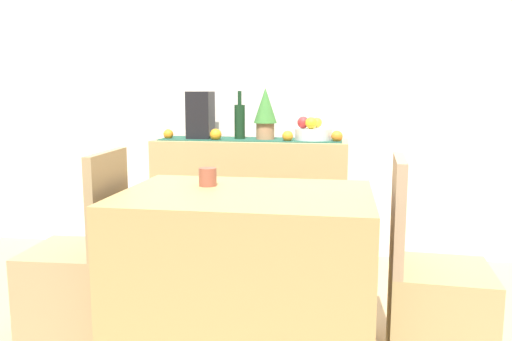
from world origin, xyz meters
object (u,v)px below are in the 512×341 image
Objects in this scene: potted_plant at (265,111)px; chair_by_corner at (435,310)px; coffee_cup at (208,177)px; chair_near_window at (78,287)px; sideboard_console at (251,201)px; wine_bottle at (240,121)px; fruit_bowl at (313,134)px; dining_table at (246,275)px; coffee_maker at (200,115)px.

potted_plant is 1.76m from chair_by_corner.
chair_near_window is (-0.60, -0.12, -0.52)m from coffee_cup.
coffee_cup is (0.01, -1.18, 0.36)m from sideboard_console.
chair_near_window is at bearing -114.34° from sideboard_console.
sideboard_console is 1.43m from chair_near_window.
sideboard_console is at bearing 0.00° from wine_bottle.
fruit_bowl reaches higher than chair_near_window.
dining_table is at bearing -80.92° from sideboard_console.
fruit_bowl is 0.23× the size of dining_table.
wine_bottle is at bearing -0.00° from coffee_maker.
wine_bottle is 3.97× the size of coffee_cup.
wine_bottle is 0.31× the size of dining_table.
wine_bottle is at bearing -180.00° from potted_plant.
potted_plant is 0.39× the size of chair_near_window.
chair_near_window reaches higher than sideboard_console.
fruit_bowl is at bearing 0.00° from sideboard_console.
fruit_bowl is 0.50m from wine_bottle.
coffee_maker is 1.26m from coffee_cup.
chair_near_window is (-0.69, -1.30, -0.77)m from potted_plant.
wine_bottle reaches higher than chair_by_corner.
chair_near_window is at bearing -127.77° from fruit_bowl.
coffee_maker reaches higher than chair_by_corner.
coffee_cup is at bearing -94.28° from potted_plant.
potted_plant is at bearing 124.85° from chair_by_corner.
wine_bottle is 1.20m from coffee_cup.
wine_bottle reaches higher than sideboard_console.
dining_table is (0.28, -1.30, -0.60)m from wine_bottle.
chair_by_corner is at bearing 0.07° from dining_table.
coffee_cup is at bearing -73.15° from coffee_maker.
chair_by_corner is (0.80, 0.00, -0.10)m from dining_table.
potted_plant is 0.33× the size of dining_table.
dining_table is (-0.21, -1.30, -0.52)m from fruit_bowl.
chair_near_window is at bearing -111.51° from wine_bottle.
chair_by_corner is at bearing -50.29° from wine_bottle.
coffee_maker is at bearing 136.13° from chair_by_corner.
coffee_maker reaches higher than coffee_cup.
wine_bottle reaches higher than coffee_cup.
coffee_maker is 0.36× the size of chair_by_corner.
dining_table is 0.80m from chair_by_corner.
fruit_bowl reaches higher than coffee_cup.
fruit_bowl is 2.98× the size of coffee_cup.
wine_bottle is 0.36× the size of chair_by_corner.
chair_near_window is 1.59m from chair_by_corner.
fruit_bowl reaches higher than chair_by_corner.
chair_by_corner is (1.35, -1.30, -0.74)m from coffee_maker.
sideboard_console is at bearing 0.00° from coffee_maker.
potted_plant is 0.39× the size of chair_by_corner.
fruit_bowl is 1.26m from coffee_cup.
coffee_maker is at bearing 180.00° from wine_bottle.
coffee_cup is at bearing -89.50° from sideboard_console.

